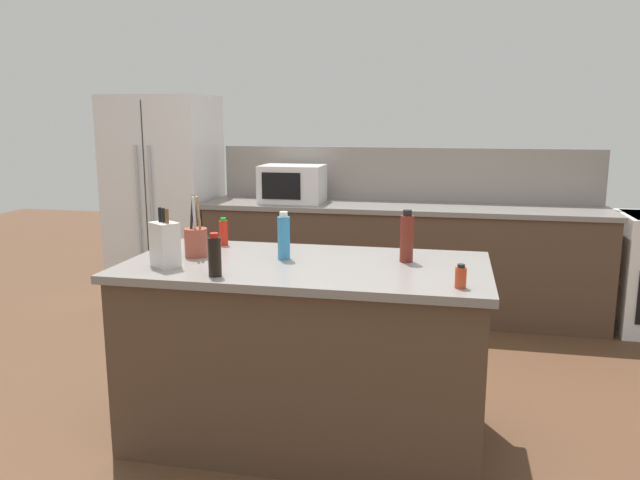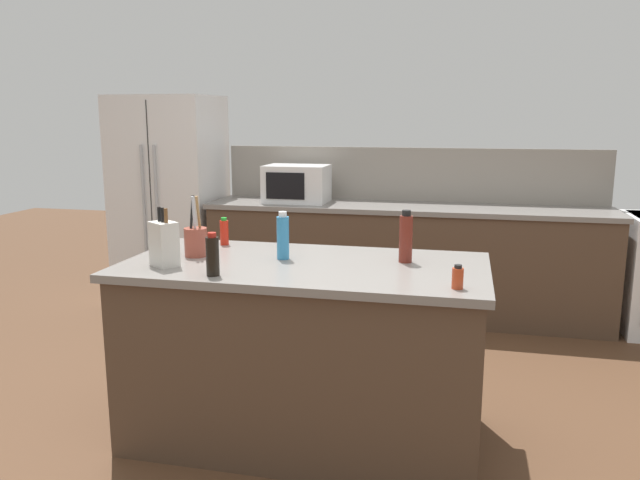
{
  "view_description": "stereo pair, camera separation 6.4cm",
  "coord_description": "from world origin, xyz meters",
  "px_view_note": "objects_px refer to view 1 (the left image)",
  "views": [
    {
      "loc": [
        0.71,
        -2.96,
        1.66
      ],
      "look_at": [
        0.0,
        0.35,
        0.99
      ],
      "focal_mm": 35.0,
      "sensor_mm": 36.0,
      "label": 1
    },
    {
      "loc": [
        0.77,
        -2.95,
        1.66
      ],
      "look_at": [
        0.0,
        0.35,
        0.99
      ],
      "focal_mm": 35.0,
      "sensor_mm": 36.0,
      "label": 2
    }
  ],
  "objects_px": {
    "knife_block": "(165,244)",
    "utensil_crock": "(196,241)",
    "spice_jar_paprika": "(461,277)",
    "refrigerator": "(165,199)",
    "dish_soap_bottle": "(284,237)",
    "soy_sauce_bottle": "(215,256)",
    "vinegar_bottle": "(407,238)",
    "microwave": "(292,184)",
    "hot_sauce_bottle": "(224,232)"
  },
  "relations": [
    {
      "from": "refrigerator",
      "to": "microwave",
      "type": "distance_m",
      "value": 1.23
    },
    {
      "from": "vinegar_bottle",
      "to": "spice_jar_paprika",
      "type": "distance_m",
      "value": 0.53
    },
    {
      "from": "knife_block",
      "to": "vinegar_bottle",
      "type": "distance_m",
      "value": 1.2
    },
    {
      "from": "refrigerator",
      "to": "soy_sauce_bottle",
      "type": "height_order",
      "value": "refrigerator"
    },
    {
      "from": "vinegar_bottle",
      "to": "soy_sauce_bottle",
      "type": "bearing_deg",
      "value": -150.41
    },
    {
      "from": "microwave",
      "to": "utensil_crock",
      "type": "bearing_deg",
      "value": -88.85
    },
    {
      "from": "vinegar_bottle",
      "to": "soy_sauce_bottle",
      "type": "distance_m",
      "value": 0.97
    },
    {
      "from": "dish_soap_bottle",
      "to": "soy_sauce_bottle",
      "type": "distance_m",
      "value": 0.46
    },
    {
      "from": "knife_block",
      "to": "utensil_crock",
      "type": "distance_m",
      "value": 0.25
    },
    {
      "from": "utensil_crock",
      "to": "hot_sauce_bottle",
      "type": "distance_m",
      "value": 0.32
    },
    {
      "from": "refrigerator",
      "to": "soy_sauce_bottle",
      "type": "bearing_deg",
      "value": -59.86
    },
    {
      "from": "knife_block",
      "to": "utensil_crock",
      "type": "relative_size",
      "value": 0.91
    },
    {
      "from": "knife_block",
      "to": "soy_sauce_bottle",
      "type": "height_order",
      "value": "knife_block"
    },
    {
      "from": "soy_sauce_bottle",
      "to": "dish_soap_bottle",
      "type": "bearing_deg",
      "value": 61.82
    },
    {
      "from": "refrigerator",
      "to": "microwave",
      "type": "bearing_deg",
      "value": -2.42
    },
    {
      "from": "knife_block",
      "to": "vinegar_bottle",
      "type": "xyz_separation_m",
      "value": [
        1.14,
        0.36,
        0.01
      ]
    },
    {
      "from": "knife_block",
      "to": "hot_sauce_bottle",
      "type": "relative_size",
      "value": 1.84
    },
    {
      "from": "vinegar_bottle",
      "to": "soy_sauce_bottle",
      "type": "relative_size",
      "value": 1.31
    },
    {
      "from": "dish_soap_bottle",
      "to": "utensil_crock",
      "type": "bearing_deg",
      "value": -174.95
    },
    {
      "from": "refrigerator",
      "to": "spice_jar_paprika",
      "type": "xyz_separation_m",
      "value": [
        2.61,
        -2.56,
        0.07
      ]
    },
    {
      "from": "microwave",
      "to": "dish_soap_bottle",
      "type": "height_order",
      "value": "microwave"
    },
    {
      "from": "refrigerator",
      "to": "vinegar_bottle",
      "type": "relative_size",
      "value": 6.97
    },
    {
      "from": "spice_jar_paprika",
      "to": "soy_sauce_bottle",
      "type": "relative_size",
      "value": 0.52
    },
    {
      "from": "hot_sauce_bottle",
      "to": "spice_jar_paprika",
      "type": "relative_size",
      "value": 1.5
    },
    {
      "from": "hot_sauce_bottle",
      "to": "soy_sauce_bottle",
      "type": "xyz_separation_m",
      "value": [
        0.21,
        -0.68,
        0.02
      ]
    },
    {
      "from": "refrigerator",
      "to": "microwave",
      "type": "relative_size",
      "value": 3.47
    },
    {
      "from": "microwave",
      "to": "utensil_crock",
      "type": "xyz_separation_m",
      "value": [
        0.04,
        -2.18,
        -0.08
      ]
    },
    {
      "from": "utensil_crock",
      "to": "vinegar_bottle",
      "type": "bearing_deg",
      "value": 5.89
    },
    {
      "from": "knife_block",
      "to": "spice_jar_paprika",
      "type": "relative_size",
      "value": 2.77
    },
    {
      "from": "knife_block",
      "to": "dish_soap_bottle",
      "type": "relative_size",
      "value": 1.17
    },
    {
      "from": "vinegar_bottle",
      "to": "dish_soap_bottle",
      "type": "xyz_separation_m",
      "value": [
        -0.62,
        -0.07,
        -0.01
      ]
    },
    {
      "from": "microwave",
      "to": "vinegar_bottle",
      "type": "bearing_deg",
      "value": -61.29
    },
    {
      "from": "utensil_crock",
      "to": "soy_sauce_bottle",
      "type": "distance_m",
      "value": 0.44
    },
    {
      "from": "microwave",
      "to": "knife_block",
      "type": "distance_m",
      "value": 2.42
    },
    {
      "from": "refrigerator",
      "to": "utensil_crock",
      "type": "xyz_separation_m",
      "value": [
        1.26,
        -2.23,
        0.1
      ]
    },
    {
      "from": "refrigerator",
      "to": "knife_block",
      "type": "bearing_deg",
      "value": -64.08
    },
    {
      "from": "knife_block",
      "to": "vinegar_bottle",
      "type": "height_order",
      "value": "knife_block"
    },
    {
      "from": "utensil_crock",
      "to": "hot_sauce_bottle",
      "type": "xyz_separation_m",
      "value": [
        0.03,
        0.31,
        -0.01
      ]
    },
    {
      "from": "dish_soap_bottle",
      "to": "hot_sauce_bottle",
      "type": "height_order",
      "value": "dish_soap_bottle"
    },
    {
      "from": "refrigerator",
      "to": "knife_block",
      "type": "xyz_separation_m",
      "value": [
        1.2,
        -2.47,
        0.13
      ]
    },
    {
      "from": "microwave",
      "to": "hot_sauce_bottle",
      "type": "bearing_deg",
      "value": -87.62
    },
    {
      "from": "spice_jar_paprika",
      "to": "soy_sauce_bottle",
      "type": "distance_m",
      "value": 1.11
    },
    {
      "from": "utensil_crock",
      "to": "soy_sauce_bottle",
      "type": "xyz_separation_m",
      "value": [
        0.25,
        -0.36,
        0.01
      ]
    },
    {
      "from": "knife_block",
      "to": "utensil_crock",
      "type": "bearing_deg",
      "value": 110.93
    },
    {
      "from": "spice_jar_paprika",
      "to": "soy_sauce_bottle",
      "type": "height_order",
      "value": "soy_sauce_bottle"
    },
    {
      "from": "microwave",
      "to": "spice_jar_paprika",
      "type": "xyz_separation_m",
      "value": [
        1.39,
        -2.51,
        -0.11
      ]
    },
    {
      "from": "microwave",
      "to": "dish_soap_bottle",
      "type": "bearing_deg",
      "value": -76.61
    },
    {
      "from": "hot_sauce_bottle",
      "to": "refrigerator",
      "type": "bearing_deg",
      "value": 124.01
    },
    {
      "from": "microwave",
      "to": "dish_soap_bottle",
      "type": "xyz_separation_m",
      "value": [
        0.51,
        -2.13,
        -0.04
      ]
    },
    {
      "from": "vinegar_bottle",
      "to": "dish_soap_bottle",
      "type": "height_order",
      "value": "vinegar_bottle"
    }
  ]
}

